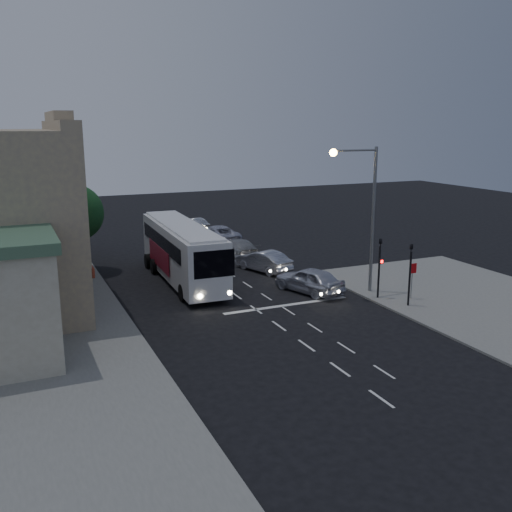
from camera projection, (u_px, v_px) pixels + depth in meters
name	position (u px, v px, depth m)	size (l,w,h in m)	color
ground	(271.00, 320.00, 31.06)	(120.00, 120.00, 0.00)	black
sidewalk_near	(505.00, 310.00, 32.64)	(12.00, 24.00, 0.12)	slate
sidewalk_far	(9.00, 308.00, 33.01)	(12.00, 50.00, 0.12)	slate
road_markings	(267.00, 301.00, 34.51)	(8.00, 30.55, 0.01)	silver
tour_bus	(182.00, 250.00, 38.42)	(3.11, 12.88, 3.93)	silver
car_suv	(309.00, 280.00, 36.04)	(1.93, 4.80, 1.64)	silver
car_sedan_a	(263.00, 261.00, 41.25)	(1.61, 4.62, 1.52)	silver
car_sedan_b	(238.00, 248.00, 45.59)	(2.08, 5.12, 1.48)	#9C9C9C
car_sedan_c	(217.00, 234.00, 51.01)	(2.71, 5.87, 1.63)	#B2B3C2
car_extra	(194.00, 225.00, 56.59)	(1.45, 4.15, 1.37)	silver
traffic_signal_main	(380.00, 261.00, 34.22)	(0.25, 0.35, 4.10)	black
traffic_signal_side	(410.00, 267.00, 32.74)	(0.18, 0.15, 4.10)	black
regulatory_sign	(413.00, 275.00, 34.18)	(0.45, 0.12, 2.20)	slate
streetlight	(365.00, 203.00, 34.64)	(3.32, 0.44, 9.00)	slate
street_tree	(75.00, 210.00, 40.16)	(4.00, 4.00, 6.20)	black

